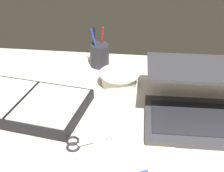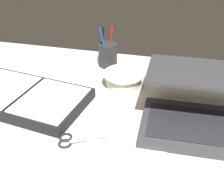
{
  "view_description": "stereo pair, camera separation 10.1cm",
  "coord_description": "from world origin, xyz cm",
  "px_view_note": "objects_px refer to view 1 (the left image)",
  "views": [
    {
      "loc": [
        6.37,
        -76.5,
        60.56
      ],
      "look_at": [
        -4.04,
        10.08,
        9.0
      ],
      "focal_mm": 50.0,
      "sensor_mm": 36.0,
      "label": 1
    },
    {
      "loc": [
        16.32,
        -74.71,
        60.56
      ],
      "look_at": [
        -4.04,
        10.08,
        9.0
      ],
      "focal_mm": 50.0,
      "sensor_mm": 36.0,
      "label": 2
    }
  ],
  "objects_px": {
    "planner": "(24,103)",
    "bowl": "(119,77)",
    "laptop": "(198,102)",
    "pen_cup": "(99,55)",
    "scissors": "(79,143)"
  },
  "relations": [
    {
      "from": "bowl",
      "to": "planner",
      "type": "height_order",
      "value": "bowl"
    },
    {
      "from": "laptop",
      "to": "bowl",
      "type": "distance_m",
      "value": 0.31
    },
    {
      "from": "bowl",
      "to": "pen_cup",
      "type": "xyz_separation_m",
      "value": [
        -0.1,
        0.14,
        0.02
      ]
    },
    {
      "from": "planner",
      "to": "scissors",
      "type": "bearing_deg",
      "value": -26.37
    },
    {
      "from": "pen_cup",
      "to": "scissors",
      "type": "xyz_separation_m",
      "value": [
        0.02,
        -0.49,
        -0.05
      ]
    },
    {
      "from": "laptop",
      "to": "bowl",
      "type": "relative_size",
      "value": 2.33
    },
    {
      "from": "laptop",
      "to": "scissors",
      "type": "bearing_deg",
      "value": -154.31
    },
    {
      "from": "laptop",
      "to": "bowl",
      "type": "height_order",
      "value": "laptop"
    },
    {
      "from": "planner",
      "to": "bowl",
      "type": "bearing_deg",
      "value": 42.1
    },
    {
      "from": "planner",
      "to": "scissors",
      "type": "height_order",
      "value": "planner"
    },
    {
      "from": "planner",
      "to": "scissors",
      "type": "relative_size",
      "value": 3.25
    },
    {
      "from": "bowl",
      "to": "laptop",
      "type": "bearing_deg",
      "value": -33.01
    },
    {
      "from": "pen_cup",
      "to": "scissors",
      "type": "height_order",
      "value": "pen_cup"
    },
    {
      "from": "scissors",
      "to": "pen_cup",
      "type": "bearing_deg",
      "value": 76.23
    },
    {
      "from": "laptop",
      "to": "scissors",
      "type": "relative_size",
      "value": 2.64
    }
  ]
}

